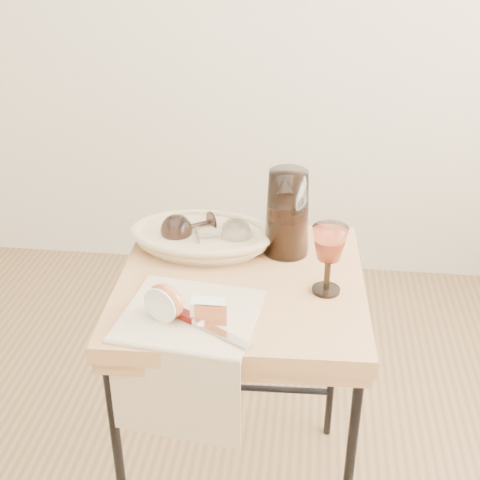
% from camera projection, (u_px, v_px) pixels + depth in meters
% --- Properties ---
extents(side_table, '(0.64, 0.64, 0.78)m').
position_uv_depth(side_table, '(241.00, 397.00, 1.77)').
color(side_table, '#8F5D37').
rests_on(side_table, floor).
extents(tea_towel, '(0.33, 0.30, 0.01)m').
position_uv_depth(tea_towel, '(190.00, 315.00, 1.44)').
color(tea_towel, beige).
rests_on(tea_towel, side_table).
extents(bread_basket, '(0.35, 0.25, 0.05)m').
position_uv_depth(bread_basket, '(202.00, 239.00, 1.72)').
color(bread_basket, '#987F55').
rests_on(bread_basket, side_table).
extents(goblet_lying_a, '(0.16, 0.15, 0.09)m').
position_uv_depth(goblet_lying_a, '(192.00, 226.00, 1.72)').
color(goblet_lying_a, '#34231E').
rests_on(goblet_lying_a, bread_basket).
extents(goblet_lying_b, '(0.15, 0.12, 0.08)m').
position_uv_depth(goblet_lying_b, '(219.00, 234.00, 1.68)').
color(goblet_lying_b, white).
rests_on(goblet_lying_b, bread_basket).
extents(pitcher, '(0.19, 0.26, 0.27)m').
position_uv_depth(pitcher, '(287.00, 213.00, 1.65)').
color(pitcher, black).
rests_on(pitcher, side_table).
extents(wine_goblet, '(0.11, 0.11, 0.18)m').
position_uv_depth(wine_goblet, '(328.00, 260.00, 1.49)').
color(wine_goblet, white).
rests_on(wine_goblet, side_table).
extents(apple_half, '(0.10, 0.08, 0.08)m').
position_uv_depth(apple_half, '(166.00, 301.00, 1.41)').
color(apple_half, red).
rests_on(apple_half, tea_towel).
extents(apple_wedge, '(0.07, 0.04, 0.05)m').
position_uv_depth(apple_wedge, '(207.00, 310.00, 1.41)').
color(apple_wedge, white).
rests_on(apple_wedge, tea_towel).
extents(table_knife, '(0.22, 0.15, 0.02)m').
position_uv_depth(table_knife, '(202.00, 323.00, 1.40)').
color(table_knife, silver).
rests_on(table_knife, tea_towel).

